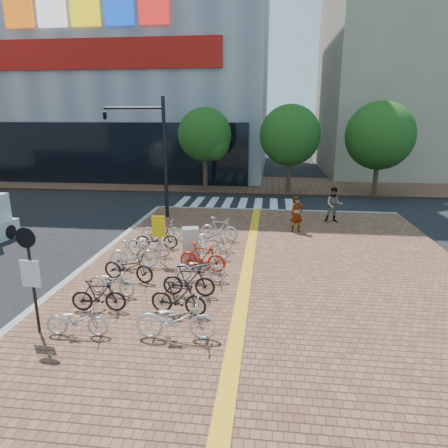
# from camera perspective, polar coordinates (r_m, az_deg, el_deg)

# --- Properties ---
(ground) EXTENTS (120.00, 120.00, 0.00)m
(ground) POSITION_cam_1_polar(r_m,az_deg,el_deg) (12.72, -6.53, -10.59)
(ground) COLOR black
(ground) RESTS_ON ground
(sidewalk) EXTENTS (14.00, 34.00, 0.15)m
(sidewalk) POSITION_cam_1_polar(r_m,az_deg,el_deg) (8.20, 7.65, -26.54)
(sidewalk) COLOR brown
(sidewalk) RESTS_ON ground
(tactile_strip) EXTENTS (0.40, 34.00, 0.01)m
(tactile_strip) POSITION_cam_1_polar(r_m,az_deg,el_deg) (8.18, -0.13, -25.78)
(tactile_strip) COLOR #EFA615
(tactile_strip) RESTS_ON sidewalk
(kerb_north) EXTENTS (14.00, 0.25, 0.15)m
(kerb_north) POSITION_cam_1_polar(r_m,az_deg,el_deg) (23.76, 7.15, 1.88)
(kerb_north) COLOR gray
(kerb_north) RESTS_ON ground
(far_sidewalk) EXTENTS (70.00, 8.00, 0.15)m
(far_sidewalk) POSITION_cam_1_polar(r_m,az_deg,el_deg) (32.70, 1.80, 5.66)
(far_sidewalk) COLOR brown
(far_sidewalk) RESTS_ON ground
(department_store) EXTENTS (36.00, 24.27, 28.00)m
(department_store) POSITION_cam_1_polar(r_m,az_deg,el_deg) (47.72, -18.28, 24.76)
(department_store) COLOR gray
(department_store) RESTS_ON ground
(building_beige) EXTENTS (20.00, 18.00, 18.00)m
(building_beige) POSITION_cam_1_polar(r_m,az_deg,el_deg) (45.88, 27.54, 17.98)
(building_beige) COLOR gray
(building_beige) RESTS_ON ground
(crosswalk) EXTENTS (7.50, 4.00, 0.01)m
(crosswalk) POSITION_cam_1_polar(r_m,az_deg,el_deg) (25.82, 1.56, 2.92)
(crosswalk) COLOR silver
(crosswalk) RESTS_ON ground
(street_trees) EXTENTS (16.20, 4.60, 6.35)m
(street_trees) POSITION_cam_1_polar(r_m,az_deg,el_deg) (28.71, 11.54, 12.12)
(street_trees) COLOR #38281E
(street_trees) RESTS_ON far_sidewalk
(bike_0) EXTENTS (1.62, 0.66, 0.83)m
(bike_0) POSITION_cam_1_polar(r_m,az_deg,el_deg) (10.92, -20.25, -12.78)
(bike_0) COLOR #B1B1B6
(bike_0) RESTS_ON sidewalk
(bike_1) EXTENTS (1.59, 0.57, 0.94)m
(bike_1) POSITION_cam_1_polar(r_m,az_deg,el_deg) (11.94, -17.49, -9.75)
(bike_1) COLOR black
(bike_1) RESTS_ON sidewalk
(bike_2) EXTENTS (1.67, 0.86, 0.84)m
(bike_2) POSITION_cam_1_polar(r_m,az_deg,el_deg) (12.90, -15.77, -7.95)
(bike_2) COLOR #ABAAAF
(bike_2) RESTS_ON sidewalk
(bike_3) EXTENTS (1.92, 0.99, 0.96)m
(bike_3) POSITION_cam_1_polar(r_m,az_deg,el_deg) (13.77, -13.51, -6.01)
(bike_3) COLOR black
(bike_3) RESTS_ON sidewalk
(bike_4) EXTENTS (1.81, 0.70, 1.06)m
(bike_4) POSITION_cam_1_polar(r_m,az_deg,el_deg) (14.82, -12.75, -4.21)
(bike_4) COLOR silver
(bike_4) RESTS_ON sidewalk
(bike_5) EXTENTS (1.91, 0.90, 0.96)m
(bike_5) POSITION_cam_1_polar(r_m,az_deg,el_deg) (16.02, -10.70, -2.80)
(bike_5) COLOR #A2A3A7
(bike_5) RESTS_ON sidewalk
(bike_6) EXTENTS (1.81, 0.87, 0.91)m
(bike_6) POSITION_cam_1_polar(r_m,az_deg,el_deg) (16.76, -9.63, -2.03)
(bike_6) COLOR black
(bike_6) RESTS_ON sidewalk
(bike_7) EXTENTS (1.82, 0.77, 0.93)m
(bike_7) POSITION_cam_1_polar(r_m,az_deg,el_deg) (17.88, -8.92, -0.86)
(bike_7) COLOR #B7B6BB
(bike_7) RESTS_ON sidewalk
(bike_8) EXTENTS (2.06, 0.84, 1.06)m
(bike_8) POSITION_cam_1_polar(r_m,az_deg,el_deg) (10.16, -6.88, -13.34)
(bike_8) COLOR silver
(bike_8) RESTS_ON sidewalk
(bike_9) EXTENTS (1.67, 0.66, 0.98)m
(bike_9) POSITION_cam_1_polar(r_m,az_deg,el_deg) (11.30, -6.55, -10.47)
(bike_9) COLOR black
(bike_9) RESTS_ON sidewalk
(bike_10) EXTENTS (1.64, 0.48, 0.98)m
(bike_10) POSITION_cam_1_polar(r_m,az_deg,el_deg) (12.36, -5.06, -8.08)
(bike_10) COLOR black
(bike_10) RESTS_ON sidewalk
(bike_11) EXTENTS (1.75, 0.65, 0.91)m
(bike_11) POSITION_cam_1_polar(r_m,az_deg,el_deg) (13.37, -3.42, -6.35)
(bike_11) COLOR #B5B5BA
(bike_11) RESTS_ON sidewalk
(bike_12) EXTENTS (1.77, 0.79, 1.03)m
(bike_12) POSITION_cam_1_polar(r_m,az_deg,el_deg) (14.22, -3.11, -4.74)
(bike_12) COLOR #B2210C
(bike_12) RESTS_ON sidewalk
(bike_13) EXTENTS (1.70, 0.80, 0.86)m
(bike_13) POSITION_cam_1_polar(r_m,az_deg,el_deg) (15.24, -2.40, -3.69)
(bike_13) COLOR #A4A5A9
(bike_13) RESTS_ON sidewalk
(bike_14) EXTENTS (1.89, 0.66, 0.99)m
(bike_14) POSITION_cam_1_polar(r_m,az_deg,el_deg) (16.30, -2.08, -2.16)
(bike_14) COLOR #AFAFB4
(bike_14) RESTS_ON sidewalk
(bike_15) EXTENTS (1.79, 0.78, 1.04)m
(bike_15) POSITION_cam_1_polar(r_m,az_deg,el_deg) (17.67, -0.71, -0.69)
(bike_15) COLOR #B9B9BE
(bike_15) RESTS_ON sidewalk
(pedestrian_a) EXTENTS (0.71, 0.56, 1.72)m
(pedestrian_a) POSITION_cam_1_polar(r_m,az_deg,el_deg) (19.14, 10.36, 1.36)
(pedestrian_a) COLOR gray
(pedestrian_a) RESTS_ON sidewalk
(pedestrian_b) EXTENTS (0.90, 0.71, 1.81)m
(pedestrian_b) POSITION_cam_1_polar(r_m,az_deg,el_deg) (21.41, 15.44, 2.66)
(pedestrian_b) COLOR #4A4E5E
(pedestrian_b) RESTS_ON sidewalk
(utility_box) EXTENTS (0.71, 0.58, 1.34)m
(utility_box) POSITION_cam_1_polar(r_m,az_deg,el_deg) (15.05, -4.79, -3.01)
(utility_box) COLOR #BBBBC0
(utility_box) RESTS_ON sidewalk
(yellow_sign) EXTENTS (0.50, 0.11, 1.84)m
(yellow_sign) POSITION_cam_1_polar(r_m,az_deg,el_deg) (14.86, -9.28, -0.96)
(yellow_sign) COLOR #B7B7BC
(yellow_sign) RESTS_ON sidewalk
(notice_sign) EXTENTS (0.52, 0.13, 2.80)m
(notice_sign) POSITION_cam_1_polar(r_m,az_deg,el_deg) (10.93, -25.96, -5.63)
(notice_sign) COLOR black
(notice_sign) RESTS_ON sidewalk
(traffic_light_pole) EXTENTS (3.40, 1.31, 6.32)m
(traffic_light_pole) POSITION_cam_1_polar(r_m,az_deg,el_deg) (21.96, -12.30, 12.29)
(traffic_light_pole) COLOR black
(traffic_light_pole) RESTS_ON sidewalk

